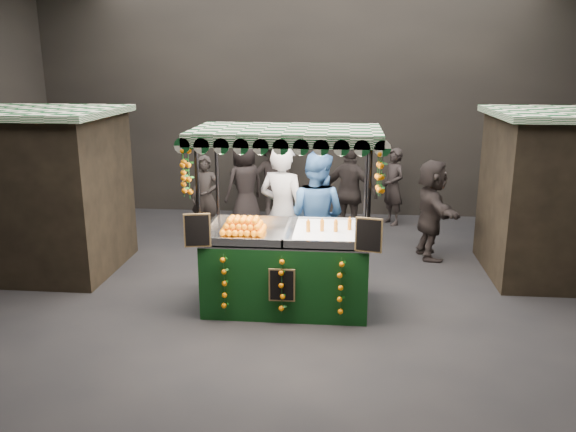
# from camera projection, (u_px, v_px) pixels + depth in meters

# --- Properties ---
(ground) EXTENTS (12.00, 12.00, 0.00)m
(ground) POSITION_uv_depth(u_px,v_px,m) (294.00, 301.00, 8.34)
(ground) COLOR black
(ground) RESTS_ON ground
(market_hall) EXTENTS (12.10, 10.10, 5.05)m
(market_hall) POSITION_uv_depth(u_px,v_px,m) (295.00, 56.00, 7.46)
(market_hall) COLOR black
(market_hall) RESTS_ON ground
(neighbour_stall_left) EXTENTS (3.00, 2.20, 2.60)m
(neighbour_stall_left) POSITION_uv_depth(u_px,v_px,m) (27.00, 190.00, 9.37)
(neighbour_stall_left) COLOR black
(neighbour_stall_left) RESTS_ON ground
(juice_stall) EXTENTS (2.55, 1.50, 2.47)m
(juice_stall) POSITION_uv_depth(u_px,v_px,m) (287.00, 254.00, 7.98)
(juice_stall) COLOR black
(juice_stall) RESTS_ON ground
(vendor_grey) EXTENTS (0.90, 0.75, 2.11)m
(vendor_grey) POSITION_uv_depth(u_px,v_px,m) (283.00, 213.00, 8.99)
(vendor_grey) COLOR slate
(vendor_grey) RESTS_ON ground
(vendor_blue) EXTENTS (1.19, 1.07, 2.01)m
(vendor_blue) POSITION_uv_depth(u_px,v_px,m) (316.00, 216.00, 9.00)
(vendor_blue) COLOR #2B538B
(vendor_blue) RESTS_ON ground
(shopper_0) EXTENTS (0.63, 0.46, 1.59)m
(shopper_0) POSITION_uv_depth(u_px,v_px,m) (205.00, 197.00, 11.19)
(shopper_0) COLOR #2D2724
(shopper_0) RESTS_ON ground
(shopper_1) EXTENTS (1.04, 0.90, 1.84)m
(shopper_1) POSITION_uv_depth(u_px,v_px,m) (536.00, 200.00, 10.42)
(shopper_1) COLOR #2D2624
(shopper_1) RESTS_ON ground
(shopper_2) EXTENTS (1.16, 0.85, 1.83)m
(shopper_2) POSITION_uv_depth(u_px,v_px,m) (350.00, 193.00, 10.97)
(shopper_2) COLOR #2C2624
(shopper_2) RESTS_ON ground
(shopper_3) EXTENTS (1.33, 1.05, 1.81)m
(shopper_3) POSITION_uv_depth(u_px,v_px,m) (273.00, 178.00, 12.41)
(shopper_3) COLOR #2B2423
(shopper_3) RESTS_ON ground
(shopper_4) EXTENTS (1.00, 0.98, 1.74)m
(shopper_4) POSITION_uv_depth(u_px,v_px,m) (245.00, 185.00, 11.86)
(shopper_4) COLOR black
(shopper_4) RESTS_ON ground
(shopper_5) EXTENTS (0.74, 1.65, 1.72)m
(shopper_5) POSITION_uv_depth(u_px,v_px,m) (431.00, 209.00, 9.98)
(shopper_5) COLOR #2C2524
(shopper_5) RESTS_ON ground
(shopper_6) EXTENTS (0.62, 0.70, 1.60)m
(shopper_6) POSITION_uv_depth(u_px,v_px,m) (393.00, 187.00, 12.06)
(shopper_6) COLOR #292221
(shopper_6) RESTS_ON ground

